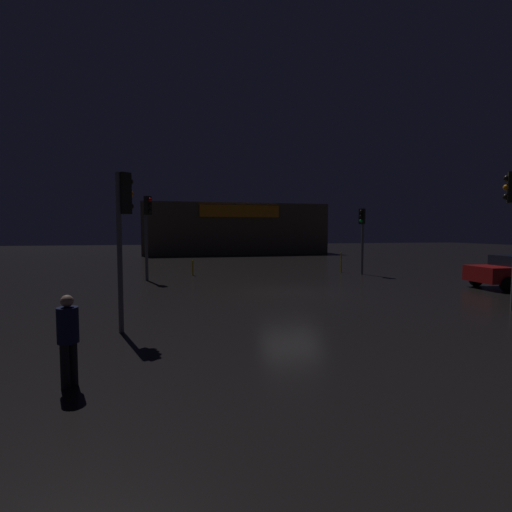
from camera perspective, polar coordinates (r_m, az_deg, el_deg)
name	(u,v)px	position (r m, az deg, el deg)	size (l,w,h in m)	color
ground_plane	(291,293)	(15.90, 5.46, -5.63)	(120.00, 120.00, 0.00)	black
store_building	(234,229)	(44.30, -3.36, 4.16)	(20.83, 7.35, 5.77)	brown
traffic_signal_main	(362,228)	(23.20, 16.00, 4.15)	(0.43, 0.41, 3.96)	#595B60
traffic_signal_opposite	(123,216)	(10.09, -19.77, 5.82)	(0.43, 0.41, 4.09)	#595B60
traffic_signal_cross_left	(147,223)	(20.31, -16.38, 4.95)	(0.43, 0.41, 4.43)	#595B60
pedestrian	(68,334)	(7.01, -26.93, -10.67)	(0.48, 0.48, 1.55)	black
bollard_kerb_a	(193,268)	(22.23, -9.71, -1.80)	(0.09, 0.09, 0.90)	gold
bollard_kerb_b	(341,262)	(24.19, 12.97, -0.93)	(0.09, 0.09, 1.30)	gold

